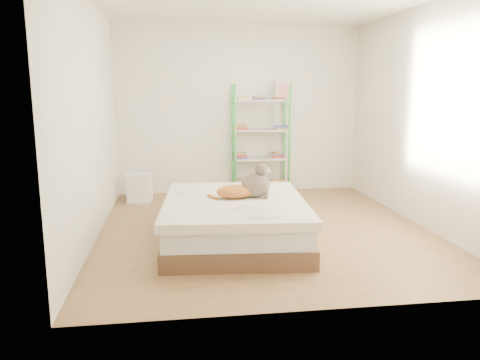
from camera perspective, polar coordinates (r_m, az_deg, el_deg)
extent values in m
cube|color=#A76E4B|center=(5.57, 2.93, -5.92)|extent=(3.80, 4.20, 0.01)
cube|color=white|center=(7.41, -0.06, 8.54)|extent=(3.80, 0.01, 2.60)
cube|color=white|center=(3.31, 10.03, 5.23)|extent=(3.80, 0.01, 2.60)
cube|color=white|center=(5.31, -17.64, 7.03)|extent=(0.01, 4.20, 2.60)
cube|color=white|center=(6.00, 21.33, 7.20)|extent=(0.01, 4.20, 2.60)
cube|color=#4F3227|center=(5.07, -0.65, -6.56)|extent=(1.59, 1.92, 0.18)
cube|color=silver|center=(5.02, -0.66, -4.49)|extent=(1.54, 1.86, 0.20)
cube|color=beige|center=(4.98, -0.66, -2.89)|extent=(1.62, 1.96, 0.09)
cylinder|color=green|center=(7.05, -0.61, 4.74)|extent=(0.04, 0.04, 1.70)
cylinder|color=green|center=(7.37, -0.93, 5.02)|extent=(0.04, 0.04, 1.70)
cylinder|color=green|center=(7.21, 6.06, 4.82)|extent=(0.04, 0.04, 1.70)
cylinder|color=green|center=(7.52, 5.47, 5.09)|extent=(0.04, 0.04, 1.70)
cube|color=#B2B2B2|center=(7.39, 2.48, -0.86)|extent=(0.86, 0.34, 0.02)
cube|color=#B2B2B2|center=(7.31, 2.51, 2.59)|extent=(0.86, 0.34, 0.02)
cube|color=#B2B2B2|center=(7.26, 2.54, 6.11)|extent=(0.86, 0.34, 0.02)
cube|color=#B2B2B2|center=(7.23, 2.57, 9.66)|extent=(0.86, 0.34, 0.02)
cube|color=red|center=(7.33, 0.18, -0.49)|extent=(0.20, 0.16, 0.09)
cube|color=red|center=(7.44, 4.76, -0.36)|extent=(0.20, 0.16, 0.09)
cube|color=red|center=(7.26, 0.18, 2.99)|extent=(0.20, 0.16, 0.09)
cube|color=red|center=(7.36, 4.81, 3.07)|extent=(0.20, 0.16, 0.09)
cube|color=red|center=(7.21, 0.18, 6.54)|extent=(0.20, 0.16, 0.09)
cube|color=red|center=(7.31, 4.87, 6.57)|extent=(0.20, 0.16, 0.09)
cube|color=red|center=(7.18, 0.18, 10.12)|extent=(0.20, 0.16, 0.09)
cube|color=red|center=(7.23, 2.57, 10.11)|extent=(0.20, 0.16, 0.09)
cube|color=red|center=(7.29, 4.93, 10.09)|extent=(0.20, 0.16, 0.09)
cube|color=silver|center=(7.35, 5.26, 10.83)|extent=(0.22, 0.06, 0.28)
cube|color=red|center=(7.34, 5.28, 10.83)|extent=(0.17, 0.04, 0.22)
cube|color=olive|center=(6.61, 2.22, -1.79)|extent=(0.49, 0.41, 0.32)
cube|color=#5D389C|center=(6.43, 2.33, -2.21)|extent=(0.27, 0.04, 0.07)
cube|color=olive|center=(6.40, 2.51, -0.76)|extent=(0.46, 0.19, 0.10)
cube|color=white|center=(6.99, -12.13, -1.03)|extent=(0.36, 0.33, 0.38)
cube|color=white|center=(6.95, -12.20, 0.65)|extent=(0.40, 0.36, 0.03)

